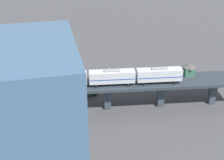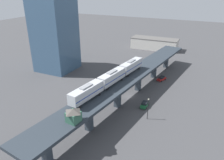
{
  "view_description": "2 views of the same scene",
  "coord_description": "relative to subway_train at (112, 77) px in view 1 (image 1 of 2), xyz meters",
  "views": [
    {
      "loc": [
        -73.45,
        6.58,
        48.13
      ],
      "look_at": [
        -2.62,
        -9.36,
        9.7
      ],
      "focal_mm": 50.0,
      "sensor_mm": 36.0,
      "label": 1
    },
    {
      "loc": [
        24.7,
        -66.11,
        37.32
      ],
      "look_at": [
        -2.62,
        -9.36,
        9.7
      ],
      "focal_mm": 35.0,
      "sensor_mm": 36.0,
      "label": 2
    }
  ],
  "objects": [
    {
      "name": "street_lamp",
      "position": [
        12.74,
        -1.93,
        -6.63
      ],
      "size": [
        0.44,
        0.44,
        6.94
      ],
      "color": "black",
      "rests_on": "ground"
    },
    {
      "name": "subway_train",
      "position": [
        0.0,
        0.0,
        0.0
      ],
      "size": [
        7.55,
        37.25,
        4.45
      ],
      "color": "silver",
      "rests_on": "elevated_viaduct"
    },
    {
      "name": "signal_hut",
      "position": [
        0.94,
        -22.37,
        -0.74
      ],
      "size": [
        3.61,
        3.61,
        3.4
      ],
      "color": "#33604C",
      "rests_on": "elevated_viaduct"
    },
    {
      "name": "street_car_red",
      "position": [
        9.5,
        28.51,
        -9.8
      ],
      "size": [
        3.28,
        4.75,
        1.89
      ],
      "color": "#AD1E1E",
      "rests_on": "ground"
    },
    {
      "name": "elevated_viaduct",
      "position": [
        2.6,
        9.18,
        -3.71
      ],
      "size": [
        20.11,
        92.32,
        8.2
      ],
      "color": "#283039",
      "rests_on": "ground"
    },
    {
      "name": "ground_plane",
      "position": [
        2.62,
        9.36,
        -10.73
      ],
      "size": [
        400.0,
        400.0,
        0.0
      ],
      "primitive_type": "plane",
      "color": "#424244"
    },
    {
      "name": "street_car_green",
      "position": [
        9.82,
        4.6,
        -9.8
      ],
      "size": [
        1.96,
        4.4,
        1.89
      ],
      "color": "#1E6638",
      "rests_on": "ground"
    }
  ]
}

